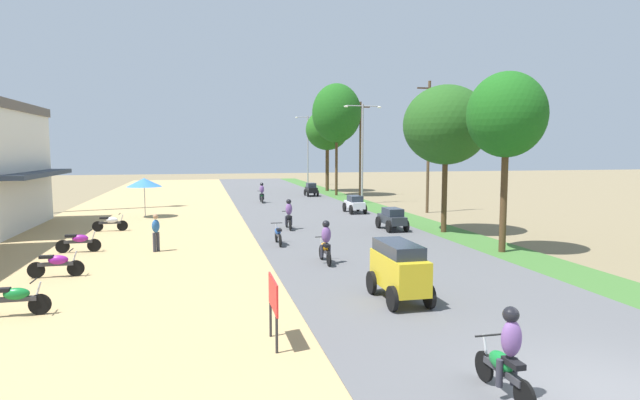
# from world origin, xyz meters

# --- Properties ---
(ground_plane) EXTENTS (180.00, 180.00, 0.00)m
(ground_plane) POSITION_xyz_m (0.00, 0.00, 0.00)
(ground_plane) COLOR #7A6B4C
(road_strip) EXTENTS (9.00, 140.00, 0.08)m
(road_strip) POSITION_xyz_m (0.00, 0.00, 0.04)
(road_strip) COLOR #565659
(road_strip) RESTS_ON ground
(parked_motorbike_nearest) EXTENTS (1.80, 0.54, 0.94)m
(parked_motorbike_nearest) POSITION_xyz_m (-11.78, 7.13, 0.55)
(parked_motorbike_nearest) COLOR black
(parked_motorbike_nearest) RESTS_ON dirt_shoulder
(parked_motorbike_second) EXTENTS (1.80, 0.54, 0.94)m
(parked_motorbike_second) POSITION_xyz_m (-11.84, 11.38, 0.55)
(parked_motorbike_second) COLOR black
(parked_motorbike_second) RESTS_ON dirt_shoulder
(parked_motorbike_third) EXTENTS (1.80, 0.54, 0.94)m
(parked_motorbike_third) POSITION_xyz_m (-12.09, 15.82, 0.55)
(parked_motorbike_third) COLOR black
(parked_motorbike_third) RESTS_ON dirt_shoulder
(parked_motorbike_fourth) EXTENTS (1.80, 0.54, 0.94)m
(parked_motorbike_fourth) POSITION_xyz_m (-11.77, 21.60, 0.55)
(parked_motorbike_fourth) COLOR black
(parked_motorbike_fourth) RESTS_ON dirt_shoulder
(street_signboard) EXTENTS (0.06, 1.30, 1.50)m
(street_signboard) POSITION_xyz_m (-5.49, 3.70, 1.11)
(street_signboard) COLOR #262628
(street_signboard) RESTS_ON dirt_shoulder
(vendor_umbrella) EXTENTS (2.20, 2.20, 2.52)m
(vendor_umbrella) POSITION_xyz_m (-10.58, 27.22, 2.31)
(vendor_umbrella) COLOR #99999E
(vendor_umbrella) RESTS_ON dirt_shoulder
(pedestrian_on_shoulder) EXTENTS (0.43, 0.42, 1.62)m
(pedestrian_on_shoulder) POSITION_xyz_m (-8.93, 15.29, 0.96)
(pedestrian_on_shoulder) COLOR #33333D
(pedestrian_on_shoulder) RESTS_ON dirt_shoulder
(median_tree_nearest) EXTENTS (3.27, 3.27, 7.56)m
(median_tree_nearest) POSITION_xyz_m (5.43, 11.93, 5.81)
(median_tree_nearest) COLOR #4C351E
(median_tree_nearest) RESTS_ON median_strip
(median_tree_second) EXTENTS (4.43, 4.43, 7.67)m
(median_tree_second) POSITION_xyz_m (5.43, 17.37, 5.66)
(median_tree_second) COLOR #4C351E
(median_tree_second) RESTS_ON median_strip
(median_tree_third) EXTENTS (4.63, 4.63, 10.56)m
(median_tree_third) POSITION_xyz_m (5.57, 40.09, 7.84)
(median_tree_third) COLOR #4C351E
(median_tree_third) RESTS_ON median_strip
(median_tree_fourth) EXTENTS (4.54, 4.54, 8.61)m
(median_tree_fourth) POSITION_xyz_m (6.00, 45.50, 6.49)
(median_tree_fourth) COLOR #4C351E
(median_tree_fourth) RESTS_ON median_strip
(streetlamp_near) EXTENTS (3.16, 0.20, 8.01)m
(streetlamp_near) POSITION_xyz_m (5.80, 32.73, 4.66)
(streetlamp_near) COLOR gray
(streetlamp_near) RESTS_ON median_strip
(streetlamp_mid) EXTENTS (3.16, 0.20, 8.48)m
(streetlamp_mid) POSITION_xyz_m (5.80, 54.75, 4.91)
(streetlamp_mid) COLOR gray
(streetlamp_mid) RESTS_ON median_strip
(utility_pole_near) EXTENTS (1.80, 0.20, 9.09)m
(utility_pole_near) POSITION_xyz_m (8.36, 25.77, 4.74)
(utility_pole_near) COLOR brown
(utility_pole_near) RESTS_ON ground
(utility_pole_far) EXTENTS (1.80, 0.20, 8.89)m
(utility_pole_far) POSITION_xyz_m (7.69, 39.32, 4.64)
(utility_pole_far) COLOR brown
(utility_pole_far) RESTS_ON ground
(car_van_yellow) EXTENTS (1.19, 2.41, 1.67)m
(car_van_yellow) POSITION_xyz_m (-1.55, 6.17, 1.02)
(car_van_yellow) COLOR gold
(car_van_yellow) RESTS_ON road_strip
(car_sedan_charcoal) EXTENTS (1.10, 2.26, 1.19)m
(car_sedan_charcoal) POSITION_xyz_m (2.97, 18.50, 0.74)
(car_sedan_charcoal) COLOR #282D33
(car_sedan_charcoal) RESTS_ON road_strip
(car_sedan_white) EXTENTS (1.10, 2.26, 1.19)m
(car_sedan_white) POSITION_xyz_m (3.21, 26.24, 0.74)
(car_sedan_white) COLOR silver
(car_sedan_white) RESTS_ON road_strip
(car_hatchback_black) EXTENTS (1.04, 2.00, 1.23)m
(car_hatchback_black) POSITION_xyz_m (2.99, 39.57, 0.75)
(car_hatchback_black) COLOR black
(car_hatchback_black) RESTS_ON road_strip
(motorbike_foreground_rider) EXTENTS (0.54, 1.80, 1.66)m
(motorbike_foreground_rider) POSITION_xyz_m (-1.92, 0.29, 0.86)
(motorbike_foreground_rider) COLOR black
(motorbike_foreground_rider) RESTS_ON road_strip
(motorbike_ahead_second) EXTENTS (0.54, 1.80, 1.66)m
(motorbike_ahead_second) POSITION_xyz_m (-2.45, 11.39, 0.86)
(motorbike_ahead_second) COLOR black
(motorbike_ahead_second) RESTS_ON road_strip
(motorbike_ahead_third) EXTENTS (0.54, 1.80, 0.94)m
(motorbike_ahead_third) POSITION_xyz_m (-3.63, 15.68, 0.57)
(motorbike_ahead_third) COLOR black
(motorbike_ahead_third) RESTS_ON road_strip
(motorbike_ahead_fourth) EXTENTS (0.54, 1.80, 1.66)m
(motorbike_ahead_fourth) POSITION_xyz_m (-2.42, 20.06, 0.86)
(motorbike_ahead_fourth) COLOR black
(motorbike_ahead_fourth) RESTS_ON road_strip
(motorbike_ahead_fifth) EXTENTS (0.54, 1.80, 1.66)m
(motorbike_ahead_fifth) POSITION_xyz_m (-2.22, 34.56, 0.86)
(motorbike_ahead_fifth) COLOR black
(motorbike_ahead_fifth) RESTS_ON road_strip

